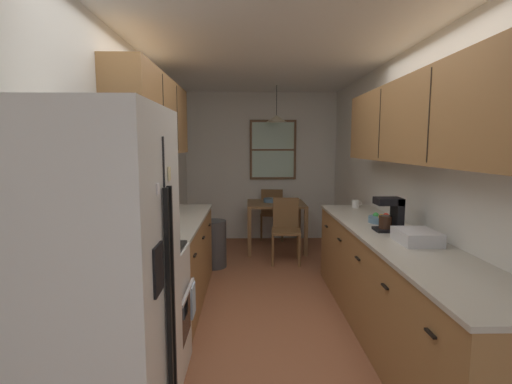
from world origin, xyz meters
TOP-DOWN VIEW (x-y plane):
  - ground_plane at (0.00, 1.00)m, footprint 12.00×12.00m
  - wall_left at (-1.35, 1.00)m, footprint 0.10×9.00m
  - wall_right at (1.35, 1.00)m, footprint 0.10×9.00m
  - wall_back at (0.00, 3.65)m, footprint 4.40×0.10m
  - ceiling_slab at (0.00, 1.00)m, footprint 4.40×9.00m
  - refrigerator at (-0.97, -1.15)m, footprint 0.70×0.79m
  - stove_range at (-0.99, -0.42)m, footprint 0.66×0.63m
  - microwave_over_range at (-1.11, -0.42)m, footprint 0.39×0.59m
  - counter_left at (-1.00, 0.84)m, footprint 0.64×1.90m
  - upper_cabinets_left at (-1.14, 0.79)m, footprint 0.33×1.98m
  - counter_right at (1.00, 0.10)m, footprint 0.64×3.19m
  - upper_cabinets_right at (1.14, 0.05)m, footprint 0.33×2.87m
  - dining_table at (0.21, 2.88)m, footprint 0.90×0.82m
  - dining_chair_near at (0.30, 2.26)m, footprint 0.43×0.43m
  - dining_chair_far at (0.19, 3.50)m, footprint 0.46×0.46m
  - pendant_light at (0.21, 2.88)m, footprint 0.31×0.31m
  - back_window at (0.20, 3.58)m, footprint 0.80×0.05m
  - trash_bin at (-0.70, 2.03)m, footprint 0.35×0.35m
  - storage_canister at (-1.00, 0.22)m, footprint 0.13×0.13m
  - dish_towel at (-0.64, -0.27)m, footprint 0.02×0.16m
  - coffee_maker at (1.01, 0.24)m, footprint 0.22×0.18m
  - mug_by_coffeemaker at (1.06, 1.48)m, footprint 0.12×0.08m
  - fruit_bowl at (1.06, 0.60)m, footprint 0.24×0.24m
  - dish_rack at (1.06, -0.17)m, footprint 0.28×0.34m
  - table_serving_bowl at (0.13, 2.95)m, footprint 0.22×0.22m

SIDE VIEW (x-z plane):
  - ground_plane at x=0.00m, z-range 0.00..0.00m
  - trash_bin at x=-0.70m, z-range 0.00..0.64m
  - counter_right at x=1.00m, z-range 0.00..0.90m
  - counter_left at x=-1.00m, z-range 0.00..0.90m
  - stove_range at x=-0.99m, z-range -0.08..1.02m
  - dish_towel at x=-0.64m, z-range 0.38..0.62m
  - dining_chair_near at x=0.30m, z-range 0.05..0.95m
  - dining_chair_far at x=0.19m, z-range 0.05..0.95m
  - dining_table at x=0.21m, z-range 0.26..1.00m
  - table_serving_bowl at x=0.13m, z-range 0.75..0.81m
  - refrigerator at x=-0.97m, z-range 0.00..1.83m
  - fruit_bowl at x=1.06m, z-range 0.89..0.98m
  - mug_by_coffeemaker at x=1.06m, z-range 0.90..0.99m
  - dish_rack at x=1.06m, z-range 0.90..1.00m
  - storage_canister at x=-1.00m, z-range 0.90..1.11m
  - coffee_maker at x=1.01m, z-range 0.91..1.20m
  - wall_left at x=-1.35m, z-range 0.00..2.55m
  - wall_right at x=1.35m, z-range 0.00..2.55m
  - wall_back at x=0.00m, z-range 0.00..2.55m
  - back_window at x=0.20m, z-range 1.06..2.08m
  - microwave_over_range at x=-1.11m, z-range 1.54..1.87m
  - upper_cabinets_right at x=1.14m, z-range 1.50..2.18m
  - upper_cabinets_left at x=-1.14m, z-range 1.56..2.29m
  - pendant_light at x=0.21m, z-range 1.78..2.33m
  - ceiling_slab at x=0.00m, z-range 2.55..2.63m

